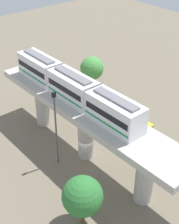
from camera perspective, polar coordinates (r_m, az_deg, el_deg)
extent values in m
plane|color=#706654|center=(41.77, -0.63, -7.49)|extent=(120.00, 120.00, 0.00)
cylinder|color=#B7B2AA|center=(34.77, 9.48, -10.98)|extent=(1.90, 1.90, 6.43)
cylinder|color=#B7B2AA|center=(39.76, -0.66, -3.96)|extent=(1.90, 1.90, 6.43)
cylinder|color=#B7B2AA|center=(46.14, -8.14, 1.40)|extent=(1.90, 1.90, 6.43)
cube|color=#B7B2AA|center=(37.71, -0.69, 0.44)|extent=(5.20, 28.85, 0.80)
cube|color=white|center=(33.76, 4.42, -0.11)|extent=(2.60, 6.60, 3.00)
cube|color=black|center=(33.62, 4.44, 0.25)|extent=(2.64, 6.07, 0.70)
cube|color=#1E8C4C|center=(34.17, 4.37, -1.16)|extent=(2.64, 6.34, 0.24)
cube|color=slate|center=(32.91, 4.54, 2.26)|extent=(1.10, 5.61, 0.24)
cube|color=white|center=(38.25, -2.86, 4.21)|extent=(2.60, 6.60, 3.00)
cube|color=black|center=(38.13, -2.87, 4.54)|extent=(2.64, 6.07, 0.70)
cube|color=#1E8C4C|center=(38.62, -2.83, 3.24)|extent=(2.64, 6.34, 0.24)
cube|color=slate|center=(37.50, -2.93, 6.38)|extent=(1.10, 5.61, 0.24)
cube|color=white|center=(43.40, -8.57, 7.52)|extent=(2.60, 6.60, 3.00)
cube|color=black|center=(43.29, -8.59, 7.82)|extent=(2.64, 6.07, 0.70)
cube|color=#1E8C4C|center=(43.72, -8.49, 6.64)|extent=(2.64, 6.34, 0.24)
cube|color=slate|center=(42.74, -8.75, 9.48)|extent=(1.10, 5.61, 0.24)
cube|color=yellow|center=(47.00, 8.42, -1.93)|extent=(2.03, 4.29, 1.00)
cube|color=black|center=(46.59, 8.37, -0.96)|extent=(1.77, 2.39, 0.76)
cube|color=#B2B5BA|center=(51.14, 3.83, 1.51)|extent=(2.01, 4.28, 1.00)
cube|color=black|center=(50.78, 3.75, 2.43)|extent=(1.75, 2.38, 0.76)
cylinder|color=brown|center=(33.50, -1.18, -17.18)|extent=(0.36, 0.36, 2.76)
sphere|color=#2D7233|center=(31.65, -1.23, -14.32)|extent=(3.94, 3.94, 3.94)
cylinder|color=brown|center=(54.89, 0.41, 5.14)|extent=(0.36, 0.36, 3.01)
sphere|color=#479342|center=(53.75, 0.42, 7.55)|extent=(3.82, 3.82, 3.82)
cylinder|color=#4C4C51|center=(38.08, -5.76, -3.43)|extent=(0.20, 0.20, 9.23)
cube|color=black|center=(35.40, -6.19, 3.00)|extent=(0.44, 0.28, 0.60)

